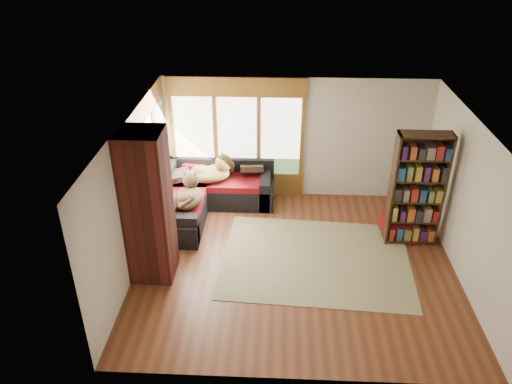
% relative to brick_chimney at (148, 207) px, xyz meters
% --- Properties ---
extents(floor, '(5.50, 5.50, 0.00)m').
position_rel_brick_chimney_xyz_m(floor, '(2.40, 0.35, -1.30)').
color(floor, '#562B18').
rests_on(floor, ground).
extents(ceiling, '(5.50, 5.50, 0.00)m').
position_rel_brick_chimney_xyz_m(ceiling, '(2.40, 0.35, 1.30)').
color(ceiling, white).
extents(wall_back, '(5.50, 0.04, 2.60)m').
position_rel_brick_chimney_xyz_m(wall_back, '(2.40, 2.85, 0.00)').
color(wall_back, silver).
rests_on(wall_back, ground).
extents(wall_front, '(5.50, 0.04, 2.60)m').
position_rel_brick_chimney_xyz_m(wall_front, '(2.40, -2.15, 0.00)').
color(wall_front, silver).
rests_on(wall_front, ground).
extents(wall_left, '(0.04, 5.00, 2.60)m').
position_rel_brick_chimney_xyz_m(wall_left, '(-0.35, 0.35, 0.00)').
color(wall_left, silver).
rests_on(wall_left, ground).
extents(wall_right, '(0.04, 5.00, 2.60)m').
position_rel_brick_chimney_xyz_m(wall_right, '(5.15, 0.35, 0.00)').
color(wall_right, silver).
rests_on(wall_right, ground).
extents(windows_back, '(2.82, 0.10, 1.90)m').
position_rel_brick_chimney_xyz_m(windows_back, '(1.20, 2.82, 0.05)').
color(windows_back, brown).
rests_on(windows_back, wall_back).
extents(windows_left, '(0.10, 2.62, 1.90)m').
position_rel_brick_chimney_xyz_m(windows_left, '(-0.32, 1.55, 0.05)').
color(windows_left, brown).
rests_on(windows_left, wall_left).
extents(roller_blind, '(0.03, 0.72, 0.90)m').
position_rel_brick_chimney_xyz_m(roller_blind, '(-0.29, 2.38, 0.45)').
color(roller_blind, gray).
rests_on(roller_blind, wall_left).
extents(brick_chimney, '(0.70, 0.70, 2.60)m').
position_rel_brick_chimney_xyz_m(brick_chimney, '(0.00, 0.00, 0.00)').
color(brick_chimney, '#471914').
rests_on(brick_chimney, ground).
extents(sectional_sofa, '(2.20, 2.20, 0.80)m').
position_rel_brick_chimney_xyz_m(sectional_sofa, '(0.45, 2.05, -1.00)').
color(sectional_sofa, black).
rests_on(sectional_sofa, ground).
extents(area_rug, '(3.44, 2.71, 0.01)m').
position_rel_brick_chimney_xyz_m(area_rug, '(2.77, 0.48, -1.29)').
color(area_rug, beige).
rests_on(area_rug, ground).
extents(bookshelf, '(0.93, 0.31, 2.18)m').
position_rel_brick_chimney_xyz_m(bookshelf, '(4.54, 1.15, -0.21)').
color(bookshelf, '#392413').
rests_on(bookshelf, ground).
extents(pouf, '(0.88, 0.88, 0.44)m').
position_rel_brick_chimney_xyz_m(pouf, '(4.39, 1.45, -1.07)').
color(pouf, maroon).
rests_on(pouf, area_rug).
extents(dog_tan, '(0.98, 0.70, 0.50)m').
position_rel_brick_chimney_xyz_m(dog_tan, '(0.73, 2.30, -0.51)').
color(dog_tan, brown).
rests_on(dog_tan, sectional_sofa).
extents(dog_brindle, '(0.54, 0.86, 0.46)m').
position_rel_brick_chimney_xyz_m(dog_brindle, '(0.39, 1.41, -0.53)').
color(dog_brindle, '#36271C').
rests_on(dog_brindle, sectional_sofa).
extents(throw_pillows, '(1.98, 1.68, 0.45)m').
position_rel_brick_chimney_xyz_m(throw_pillows, '(0.48, 2.20, -0.52)').
color(throw_pillows, '#2C221A').
rests_on(throw_pillows, sectional_sofa).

